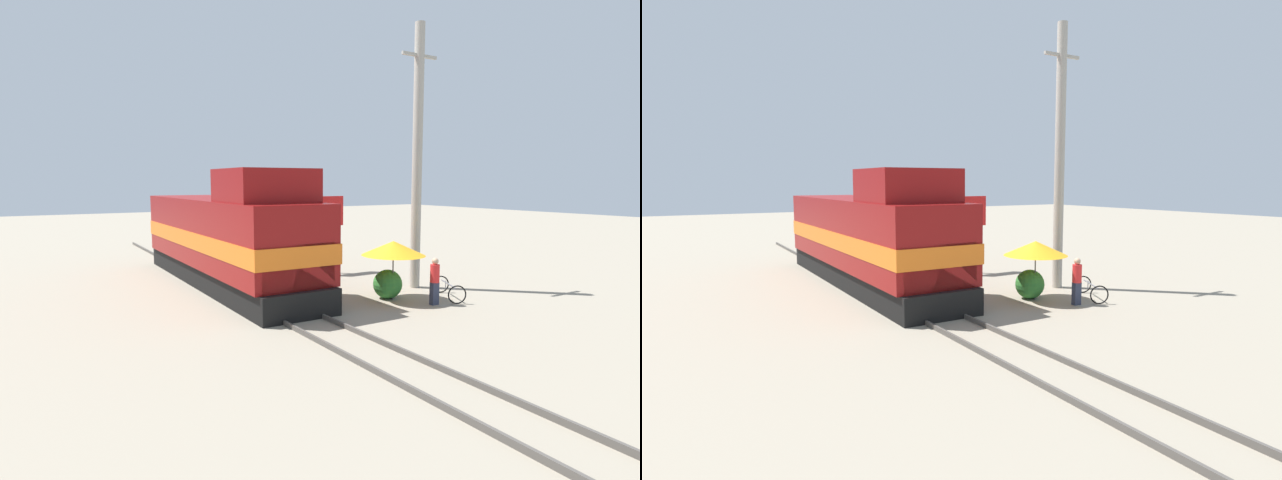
# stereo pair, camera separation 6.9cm
# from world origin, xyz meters

# --- Properties ---
(ground_plane) EXTENTS (120.00, 120.00, 0.00)m
(ground_plane) POSITION_xyz_m (0.00, 0.00, 0.00)
(ground_plane) COLOR gray
(rail_near) EXTENTS (0.08, 42.07, 0.15)m
(rail_near) POSITION_xyz_m (-0.72, 0.00, 0.07)
(rail_near) COLOR #4C4742
(rail_near) RESTS_ON ground_plane
(rail_far) EXTENTS (0.08, 42.07, 0.15)m
(rail_far) POSITION_xyz_m (0.72, 0.00, 0.07)
(rail_far) COLOR #4C4742
(rail_far) RESTS_ON ground_plane
(locomotive) EXTENTS (3.21, 14.20, 4.94)m
(locomotive) POSITION_xyz_m (0.00, 3.83, 2.04)
(locomotive) COLOR black
(locomotive) RESTS_ON ground_plane
(utility_pole) EXTENTS (1.80, 0.41, 10.88)m
(utility_pole) POSITION_xyz_m (6.64, -0.64, 5.50)
(utility_pole) COLOR #9E998E
(utility_pole) RESTS_ON ground_plane
(vendor_umbrella) EXTENTS (2.43, 2.43, 2.26)m
(vendor_umbrella) POSITION_xyz_m (4.38, -1.93, 1.99)
(vendor_umbrella) COLOR #4C4C4C
(vendor_umbrella) RESTS_ON ground_plane
(billboard_sign) EXTENTS (2.33, 0.12, 3.78)m
(billboard_sign) POSITION_xyz_m (5.11, 4.34, 2.84)
(billboard_sign) COLOR #595959
(billboard_sign) RESTS_ON ground_plane
(shrub_cluster) EXTENTS (1.13, 1.13, 1.13)m
(shrub_cluster) POSITION_xyz_m (4.33, -1.67, 0.56)
(shrub_cluster) COLOR #2D722D
(shrub_cluster) RESTS_ON ground_plane
(person_bystander) EXTENTS (0.34, 0.34, 1.73)m
(person_bystander) POSITION_xyz_m (5.19, -3.32, 0.94)
(person_bystander) COLOR #2D3347
(person_bystander) RESTS_ON ground_plane
(bicycle) EXTENTS (1.50, 2.06, 0.70)m
(bicycle) POSITION_xyz_m (6.39, -2.85, 0.36)
(bicycle) COLOR black
(bicycle) RESTS_ON ground_plane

